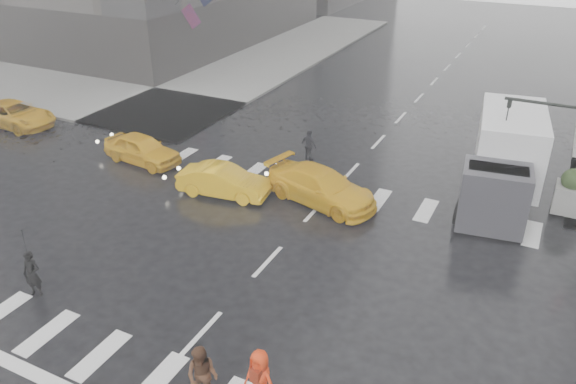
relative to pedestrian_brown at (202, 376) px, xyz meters
The scene contains 15 objects.
ground 6.29m from the pedestrian_brown, 103.80° to the left, with size 120.00×120.00×0.00m, color black.
sidewalk_nw 31.55m from the pedestrian_brown, 131.71° to the left, with size 35.00×35.00×0.15m, color slate.
road_markings 6.29m from the pedestrian_brown, 103.80° to the left, with size 18.00×48.00×0.01m, color silver, non-canonical shape.
planter_west 15.28m from the pedestrian_brown, 68.84° to the left, with size 1.10×1.10×1.80m.
planter_mid 16.11m from the pedestrian_brown, 62.19° to the left, with size 1.10×1.10×1.80m.
pedestrian_black 7.29m from the pedestrian_brown, behind, with size 1.18×1.20×2.43m.
pedestrian_brown is the anchor object (origin of this frame).
pedestrian_orange 1.40m from the pedestrian_brown, 21.88° to the left, with size 0.93×0.70×1.72m.
pedestrian_far_a 14.85m from the pedestrian_brown, 104.60° to the left, with size 0.90×0.55×1.54m, color black.
pedestrian_far_b 15.29m from the pedestrian_brown, 75.20° to the left, with size 1.03×0.57×1.59m, color black.
taxi_front 15.10m from the pedestrian_brown, 135.04° to the left, with size 1.59×3.95×1.35m, color #F1B00C.
taxi_mid 11.02m from the pedestrian_brown, 119.74° to the left, with size 1.35×3.88×1.28m, color #F1B00C.
taxi_rear 10.93m from the pedestrian_brown, 98.25° to the left, with size 1.98×4.31×1.41m, color #F1B00C.
taxi_far 23.03m from the pedestrian_brown, 150.40° to the left, with size 2.19×4.22×1.32m, color #F1B00C.
box_truck 15.08m from the pedestrian_brown, 70.81° to the left, with size 2.50×6.66×3.54m.
Camera 1 is at (7.79, -14.02, 11.13)m, focal length 35.00 mm.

